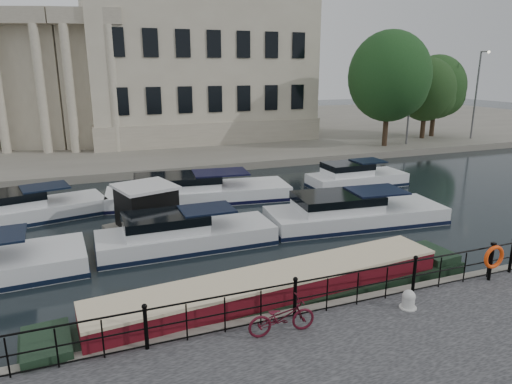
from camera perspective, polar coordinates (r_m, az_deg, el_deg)
ground_plane at (r=15.14m, az=0.99°, el=-13.12°), size 160.00×160.00×0.00m
far_bank at (r=52.03m, az=-15.49°, el=7.17°), size 120.00×42.00×0.55m
railing at (r=12.76m, az=4.90°, el=-12.84°), size 24.14×0.14×1.22m
civic_building at (r=47.19m, az=-16.76°, el=14.54°), size 53.55×31.84×16.85m
lamp_posts at (r=45.37m, az=22.54°, el=11.19°), size 8.24×1.55×8.07m
bicycle at (r=12.15m, az=3.23°, el=-15.31°), size 1.83×0.72×0.95m
mooring_bollard at (r=14.05m, az=18.53°, el=-12.64°), size 0.49×0.49×0.55m
life_ring_post at (r=16.50m, az=27.56°, el=-7.28°), size 0.79×0.20×1.29m
narrowboat at (r=14.38m, az=2.51°, el=-13.11°), size 14.28×3.05×1.52m
harbour_hut at (r=21.27m, az=-13.51°, el=-2.20°), size 3.92×3.54×2.20m
cabin_cruisers at (r=22.04m, az=-8.10°, el=-2.89°), size 27.60×10.54×1.99m
trees at (r=44.47m, az=19.13°, el=12.50°), size 14.17×9.38×9.70m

